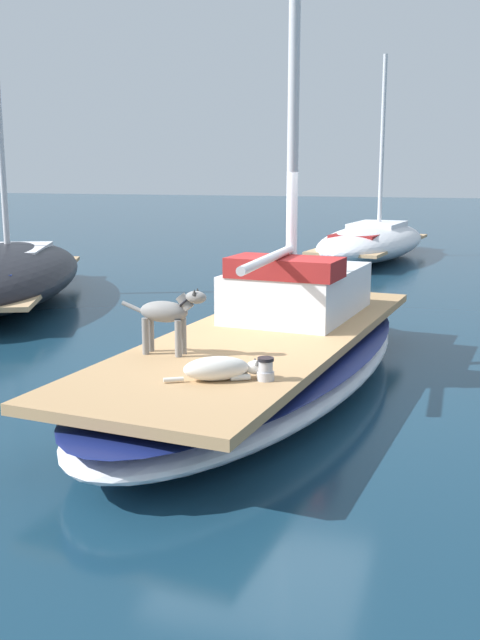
% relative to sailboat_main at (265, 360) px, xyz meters
% --- Properties ---
extents(ground_plane, '(120.00, 120.00, 0.00)m').
position_rel_sailboat_main_xyz_m(ground_plane, '(0.00, 0.00, -0.34)').
color(ground_plane, '#143347').
extents(sailboat_main, '(3.29, 7.47, 0.66)m').
position_rel_sailboat_main_xyz_m(sailboat_main, '(0.00, 0.00, 0.00)').
color(sailboat_main, white).
rests_on(sailboat_main, ground).
extents(mast_main, '(0.14, 2.27, 6.31)m').
position_rel_sailboat_main_xyz_m(mast_main, '(0.10, 0.73, 3.14)').
color(mast_main, silver).
rests_on(mast_main, sailboat_main).
extents(cabin_house, '(1.63, 2.36, 0.84)m').
position_rel_sailboat_main_xyz_m(cabin_house, '(0.13, 1.11, 0.67)').
color(cabin_house, silver).
rests_on(cabin_house, sailboat_main).
extents(dog_white, '(0.87, 0.54, 0.22)m').
position_rel_sailboat_main_xyz_m(dog_white, '(0.12, -2.00, 0.43)').
color(dog_white, silver).
rests_on(dog_white, sailboat_main).
extents(dog_grey, '(0.94, 0.22, 0.70)m').
position_rel_sailboat_main_xyz_m(dog_grey, '(-0.69, -1.27, 0.75)').
color(dog_grey, gray).
rests_on(dog_grey, sailboat_main).
extents(deck_winch, '(0.16, 0.16, 0.21)m').
position_rel_sailboat_main_xyz_m(deck_winch, '(0.51, -1.89, 0.42)').
color(deck_winch, '#B7B7BC').
rests_on(deck_winch, sailboat_main).
extents(moored_boat_port_side, '(5.37, 7.82, 5.54)m').
position_rel_sailboat_main_xyz_m(moored_boat_port_side, '(-6.36, 3.99, 0.22)').
color(moored_boat_port_side, black).
rests_on(moored_boat_port_side, ground).
extents(moored_boat_far_astern, '(3.31, 7.45, 5.68)m').
position_rel_sailboat_main_xyz_m(moored_boat_far_astern, '(-0.31, 12.97, 0.19)').
color(moored_boat_far_astern, white).
rests_on(moored_boat_far_astern, ground).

